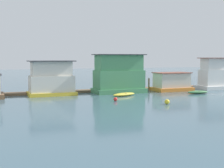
% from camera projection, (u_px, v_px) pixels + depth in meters
% --- Properties ---
extents(ground_plane, '(200.00, 200.00, 0.00)m').
position_uv_depth(ground_plane, '(110.00, 93.00, 45.61)').
color(ground_plane, '#426070').
extents(dock_walkway, '(51.00, 2.14, 0.30)m').
position_uv_depth(dock_walkway, '(103.00, 90.00, 48.03)').
color(dock_walkway, brown).
rests_on(dock_walkway, ground_plane).
extents(houseboat_yellow, '(6.41, 3.90, 4.76)m').
position_uv_depth(houseboat_yellow, '(51.00, 79.00, 42.89)').
color(houseboat_yellow, gold).
rests_on(houseboat_yellow, ground_plane).
extents(houseboat_green, '(7.49, 3.98, 5.66)m').
position_uv_depth(houseboat_green, '(119.00, 75.00, 45.66)').
color(houseboat_green, '#4C9360').
rests_on(houseboat_green, ground_plane).
extents(houseboat_orange, '(6.03, 3.80, 2.87)m').
position_uv_depth(houseboat_orange, '(172.00, 82.00, 48.72)').
color(houseboat_orange, orange).
rests_on(houseboat_orange, ground_plane).
extents(houseboat_white, '(5.67, 3.61, 5.16)m').
position_uv_depth(houseboat_white, '(214.00, 75.00, 51.65)').
color(houseboat_white, white).
rests_on(houseboat_white, ground_plane).
extents(dinghy_yellow, '(3.94, 2.29, 0.44)m').
position_uv_depth(dinghy_yellow, '(124.00, 94.00, 42.06)').
color(dinghy_yellow, yellow).
rests_on(dinghy_yellow, ground_plane).
extents(dinghy_green, '(3.21, 1.45, 0.46)m').
position_uv_depth(dinghy_green, '(198.00, 92.00, 44.69)').
color(dinghy_green, '#47844C').
rests_on(dinghy_green, ground_plane).
extents(mooring_post_centre, '(0.26, 0.26, 1.94)m').
position_uv_depth(mooring_post_centre, '(149.00, 84.00, 49.34)').
color(mooring_post_centre, '#846B4C').
rests_on(mooring_post_centre, ground_plane).
extents(mooring_post_near_left, '(0.28, 0.28, 1.53)m').
position_uv_depth(mooring_post_near_left, '(110.00, 87.00, 46.95)').
color(mooring_post_near_left, '#846B4C').
rests_on(mooring_post_near_left, ground_plane).
extents(mooring_post_near_right, '(0.28, 0.28, 1.59)m').
position_uv_depth(mooring_post_near_right, '(212.00, 83.00, 53.80)').
color(mooring_post_near_right, brown).
rests_on(mooring_post_near_right, ground_plane).
extents(buoy_yellow, '(0.56, 0.56, 0.56)m').
position_uv_depth(buoy_yellow, '(167.00, 102.00, 34.50)').
color(buoy_yellow, yellow).
rests_on(buoy_yellow, ground_plane).
extents(buoy_red, '(0.47, 0.47, 0.47)m').
position_uv_depth(buoy_red, '(115.00, 99.00, 37.06)').
color(buoy_red, red).
rests_on(buoy_red, ground_plane).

